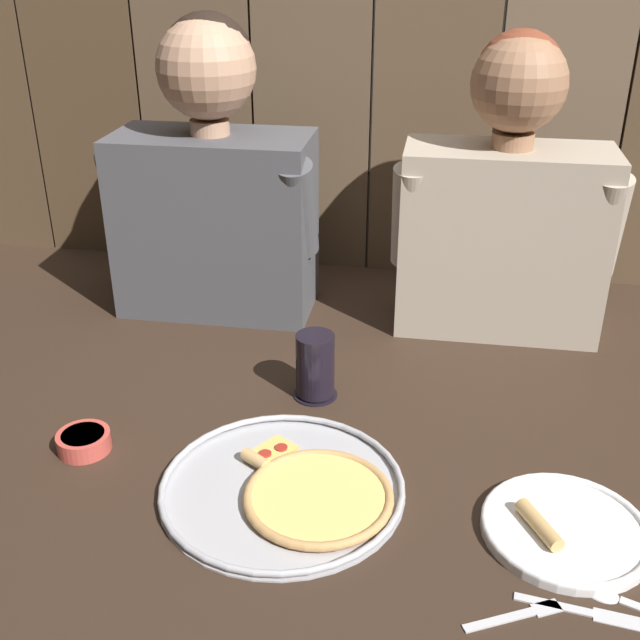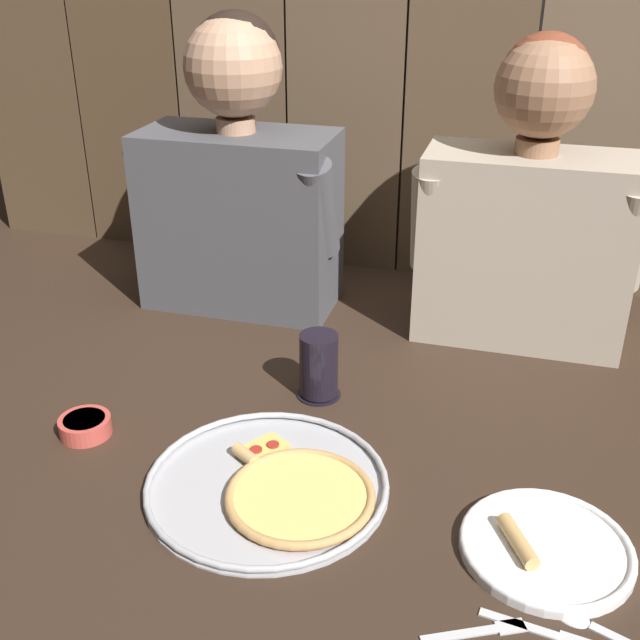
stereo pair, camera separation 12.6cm
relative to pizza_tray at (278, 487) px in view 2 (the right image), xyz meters
name	(u,v)px [view 2 (the right image)]	position (x,y,z in m)	size (l,w,h in m)	color
ground_plane	(309,446)	(0.01, 0.12, -0.01)	(3.20, 3.20, 0.00)	#332319
pizza_tray	(278,487)	(0.00, 0.00, 0.00)	(0.37, 0.37, 0.03)	#B2B2B7
dinner_plate	(545,547)	(0.39, -0.02, 0.00)	(0.23, 0.23, 0.03)	white
drinking_glass	(319,366)	(-0.01, 0.28, 0.05)	(0.08, 0.08, 0.12)	black
dipping_bowl	(85,425)	(-0.35, 0.05, 0.01)	(0.09, 0.09, 0.03)	#CC4C42
table_fork	(479,631)	(0.31, -0.18, -0.01)	(0.12, 0.07, 0.01)	silver
table_knife	(545,632)	(0.39, -0.16, -0.01)	(0.16, 0.04, 0.01)	silver
table_spoon	(591,624)	(0.44, -0.13, -0.01)	(0.14, 0.07, 0.01)	silver
diner_left	(238,178)	(-0.29, 0.61, 0.27)	(0.44, 0.22, 0.61)	#4C4C51
diner_right	(529,209)	(0.31, 0.61, 0.26)	(0.44, 0.20, 0.59)	#B2A38E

